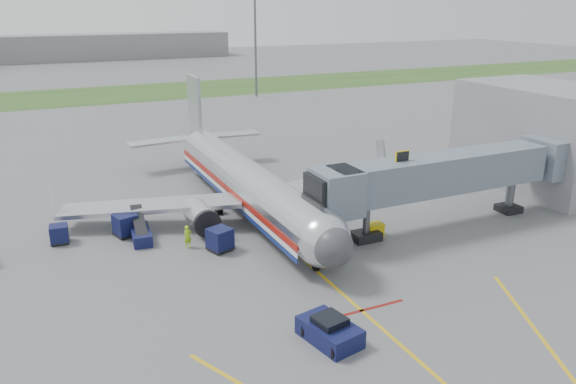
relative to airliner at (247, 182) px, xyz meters
name	(u,v)px	position (x,y,z in m)	size (l,w,h in m)	color
ground	(330,282)	(0.00, -15.25, -2.65)	(400.00, 400.00, 0.00)	#565659
grass_strip	(116,94)	(0.00, 74.75, -2.64)	(300.00, 25.00, 0.01)	#2D4C1E
apron_markings	(394,340)	(0.00, -22.65, -2.64)	(21.52, 50.00, 0.01)	gold
airliner	(247,182)	(0.00, 0.00, 0.00)	(32.10, 35.67, 10.25)	silver
jet_bridge	(440,175)	(12.86, -10.25, 1.82)	(25.30, 4.00, 6.90)	slate
terminal	(543,136)	(30.00, -5.25, 2.35)	(10.00, 16.00, 10.00)	slate
light_mast_right	(255,41)	(25.00, 59.75, 8.13)	(2.00, 0.44, 20.40)	#595B60
distant_terminal	(42,48)	(-10.00, 154.75, 1.35)	(120.00, 14.00, 8.00)	slate
pushback_tug	(330,331)	(-3.32, -21.18, -2.03)	(2.81, 3.88, 1.47)	black
baggage_cart_a	(126,225)	(-10.90, -1.37, -1.74)	(2.06, 2.06, 1.78)	black
baggage_cart_b	(220,239)	(-4.98, -7.25, -1.76)	(2.07, 2.07, 1.74)	black
baggage_cart_c	(59,234)	(-15.82, -0.71, -1.90)	(1.48, 1.48, 1.47)	black
belt_loader	(141,234)	(-10.00, -2.74, -2.12)	(1.69, 4.43, 2.12)	black
ground_power_cart	(374,230)	(7.07, -9.85, -2.11)	(1.37, 0.92, 1.09)	gold
ramp_worker	(188,237)	(-7.02, -5.74, -1.76)	(0.65, 0.43, 1.78)	#92D419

